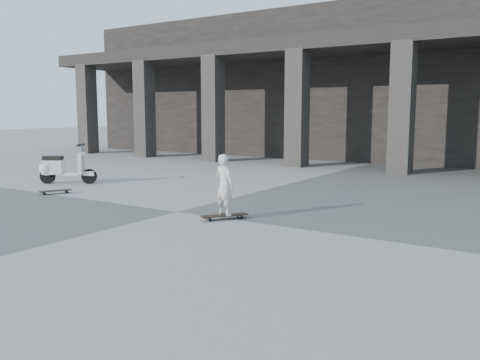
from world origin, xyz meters
The scene contains 6 objects.
ground centered at (0.00, 0.00, 0.00)m, with size 90.00×90.00×0.00m, color #4C4C49.
colonnade centered at (0.00, 13.77, 3.03)m, with size 28.00×8.82×6.00m.
longboard centered at (1.15, -0.07, 0.07)m, with size 0.65×0.80×0.08m.
skateboard_spare centered at (-3.76, 0.10, 0.06)m, with size 0.50×0.71×0.08m.
child centered at (1.15, -0.07, 0.62)m, with size 0.39×0.26×1.08m, color beige.
scooter centered at (-5.13, 1.23, 0.42)m, with size 1.35×0.94×1.06m.
Camera 1 is at (6.20, -7.29, 1.89)m, focal length 38.00 mm.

